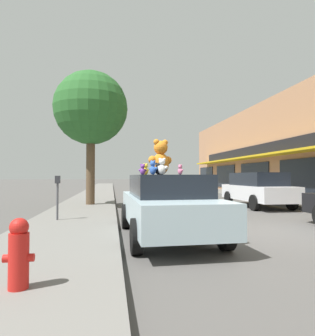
# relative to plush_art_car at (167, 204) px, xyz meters

# --- Properties ---
(ground_plane) EXTENTS (260.00, 260.00, 0.00)m
(ground_plane) POSITION_rel_plush_art_car_xyz_m (2.70, 0.33, -0.78)
(ground_plane) COLOR #514F4C
(sidewalk_near) EXTENTS (2.53, 90.00, 0.17)m
(sidewalk_near) POSITION_rel_plush_art_car_xyz_m (-2.39, 0.33, -0.70)
(sidewalk_near) COLOR slate
(sidewalk_near) RESTS_ON ground_plane
(plush_art_car) EXTENTS (2.00, 4.51, 1.46)m
(plush_art_car) POSITION_rel_plush_art_car_xyz_m (0.00, 0.00, 0.00)
(plush_art_car) COLOR #ADC6D1
(plush_art_car) RESTS_ON ground_plane
(teddy_bear_giant) EXTENTS (0.63, 0.45, 0.83)m
(teddy_bear_giant) POSITION_rel_plush_art_car_xyz_m (-0.15, -0.02, 1.08)
(teddy_bear_giant) COLOR orange
(teddy_bear_giant) RESTS_ON plush_art_car
(teddy_bear_black) EXTENTS (0.19, 0.13, 0.25)m
(teddy_bear_black) POSITION_rel_plush_art_car_xyz_m (-0.34, -0.83, 0.80)
(teddy_bear_black) COLOR black
(teddy_bear_black) RESTS_ON plush_art_car
(teddy_bear_yellow) EXTENTS (0.23, 0.20, 0.31)m
(teddy_bear_yellow) POSITION_rel_plush_art_car_xyz_m (-0.39, 1.06, 0.83)
(teddy_bear_yellow) COLOR yellow
(teddy_bear_yellow) RESTS_ON plush_art_car
(teddy_bear_pink) EXTENTS (0.13, 0.16, 0.22)m
(teddy_bear_pink) POSITION_rel_plush_art_car_xyz_m (0.13, -0.79, 0.78)
(teddy_bear_pink) COLOR pink
(teddy_bear_pink) RESTS_ON plush_art_car
(teddy_bear_purple) EXTENTS (0.19, 0.12, 0.26)m
(teddy_bear_purple) POSITION_rel_plush_art_car_xyz_m (-0.57, 0.06, 0.80)
(teddy_bear_purple) COLOR purple
(teddy_bear_purple) RESTS_ON plush_art_car
(teddy_bear_blue) EXTENTS (0.19, 0.21, 0.29)m
(teddy_bear_blue) POSITION_rel_plush_art_car_xyz_m (-0.45, -0.89, 0.82)
(teddy_bear_blue) COLOR blue
(teddy_bear_blue) RESTS_ON plush_art_car
(teddy_bear_brown) EXTENTS (0.16, 0.14, 0.22)m
(teddy_bear_brown) POSITION_rel_plush_art_car_xyz_m (-0.03, 0.88, 0.78)
(teddy_bear_brown) COLOR olive
(teddy_bear_brown) RESTS_ON plush_art_car
(teddy_bear_white) EXTENTS (0.25, 0.21, 0.34)m
(teddy_bear_white) POSITION_rel_plush_art_car_xyz_m (-0.27, -0.93, 0.84)
(teddy_bear_white) COLOR white
(teddy_bear_white) RESTS_ON plush_art_car
(parked_car_far_center) EXTENTS (1.88, 4.48, 1.58)m
(parked_car_far_center) POSITION_rel_plush_art_car_xyz_m (5.38, 6.12, 0.07)
(parked_car_far_center) COLOR silver
(parked_car_far_center) RESTS_ON ground_plane
(street_tree) EXTENTS (3.30, 3.30, 5.99)m
(street_tree) POSITION_rel_plush_art_car_xyz_m (-2.22, 6.83, 3.69)
(street_tree) COLOR brown
(street_tree) RESTS_ON sidewalk_near
(fire_hydrant) EXTENTS (0.33, 0.22, 0.79)m
(fire_hydrant) POSITION_rel_plush_art_car_xyz_m (-2.31, -3.30, -0.22)
(fire_hydrant) COLOR red
(fire_hydrant) RESTS_ON sidewalk_near
(parking_meter) EXTENTS (0.14, 0.10, 1.27)m
(parking_meter) POSITION_rel_plush_art_car_xyz_m (-2.83, 2.11, 0.20)
(parking_meter) COLOR #4C4C51
(parking_meter) RESTS_ON sidewalk_near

